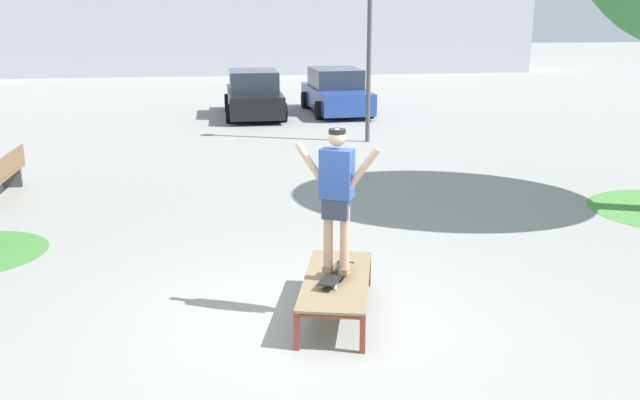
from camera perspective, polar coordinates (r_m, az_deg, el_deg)
The scene contains 6 objects.
ground_plane at distance 8.30m, azimuth -0.78°, elevation -9.64°, with size 120.00×120.00×0.00m, color #999993.
skate_box at distance 8.22m, azimuth 1.36°, elevation -6.75°, with size 1.17×2.02×0.46m.
skateboard at distance 8.13m, azimuth 1.34°, elevation -6.07°, with size 0.53×0.81×0.09m.
skater at distance 7.82m, azimuth 1.39°, elevation 0.72°, with size 0.93×0.52×1.69m.
car_black at distance 23.35m, azimuth -5.46°, elevation 8.57°, with size 1.97×4.23×1.50m.
car_blue at distance 23.98m, azimuth 1.33°, elevation 8.82°, with size 2.13×4.31×1.50m.
Camera 1 is at (-0.86, -7.45, 3.55)m, focal length 38.94 mm.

